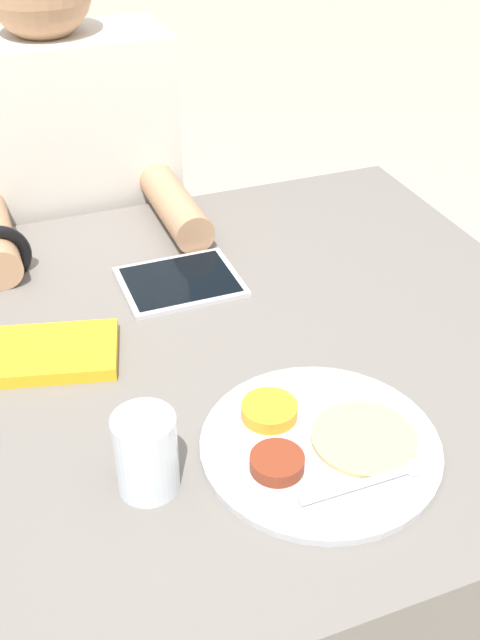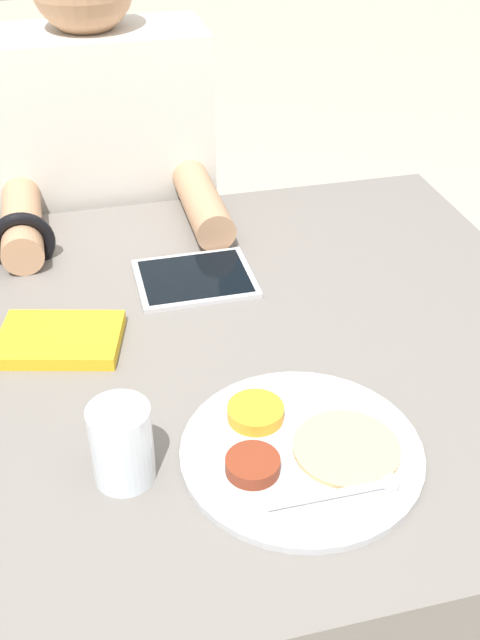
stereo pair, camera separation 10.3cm
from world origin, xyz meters
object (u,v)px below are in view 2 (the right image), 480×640
at_px(red_notebook, 60,340).
at_px(thali_tray, 300,450).
at_px(tablet_device, 195,278).
at_px(person_diner, 113,255).
at_px(drinking_glass, 122,444).

bearing_deg(red_notebook, thali_tray, -47.59).
relative_size(tablet_device, person_diner, 0.16).
bearing_deg(drinking_glass, red_notebook, 102.34).
height_order(thali_tray, tablet_device, thali_tray).
distance_m(tablet_device, person_diner, 0.47).
relative_size(red_notebook, tablet_device, 1.05).
height_order(red_notebook, drinking_glass, drinking_glass).
relative_size(thali_tray, drinking_glass, 2.88).
relative_size(thali_tray, red_notebook, 1.48).
xyz_separation_m(person_diner, drinking_glass, (-0.06, -0.82, 0.22)).
height_order(thali_tray, person_diner, person_diner).
height_order(red_notebook, tablet_device, red_notebook).
height_order(thali_tray, drinking_glass, drinking_glass).
bearing_deg(red_notebook, person_diner, 77.98).
height_order(thali_tray, red_notebook, thali_tray).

